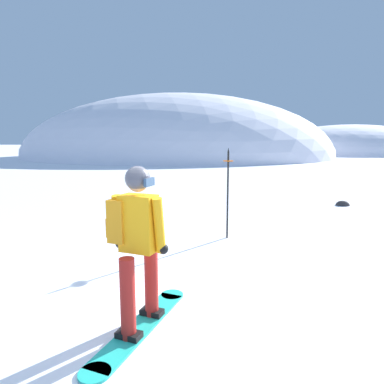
# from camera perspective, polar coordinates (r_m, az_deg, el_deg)

# --- Properties ---
(ground_plane) EXTENTS (300.00, 300.00, 0.00)m
(ground_plane) POSITION_cam_1_polar(r_m,az_deg,el_deg) (4.09, -3.51, -19.90)
(ground_plane) COLOR white
(ridge_peak_main) EXTENTS (37.12, 33.41, 14.96)m
(ridge_peak_main) POSITION_cam_1_polar(r_m,az_deg,el_deg) (42.48, -2.42, 6.08)
(ridge_peak_main) COLOR white
(ridge_peak_main) RESTS_ON ground
(ridge_peak_far) EXTENTS (27.32, 24.59, 8.80)m
(ridge_peak_far) POSITION_cam_1_polar(r_m,az_deg,el_deg) (57.56, 24.85, 5.98)
(ridge_peak_far) COLOR white
(ridge_peak_far) RESTS_ON ground
(snowboarder_main) EXTENTS (0.68, 1.79, 1.71)m
(snowboarder_main) POSITION_cam_1_polar(r_m,az_deg,el_deg) (3.51, -9.42, -8.65)
(snowboarder_main) COLOR #23B7A3
(snowboarder_main) RESTS_ON ground
(piste_marker_near) EXTENTS (0.20, 0.20, 1.82)m
(piste_marker_near) POSITION_cam_1_polar(r_m,az_deg,el_deg) (6.71, 6.12, 0.85)
(piste_marker_near) COLOR black
(piste_marker_near) RESTS_ON ground
(rock_dark) EXTENTS (0.41, 0.35, 0.29)m
(rock_dark) POSITION_cam_1_polar(r_m,az_deg,el_deg) (11.24, 24.27, -2.09)
(rock_dark) COLOR #383333
(rock_dark) RESTS_ON ground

